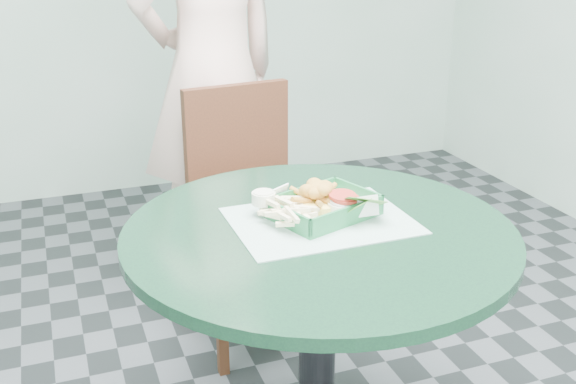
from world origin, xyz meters
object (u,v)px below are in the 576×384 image
object	(u,v)px
food_basket	(323,218)
crab_sandwich	(321,201)
sauce_ramekin	(268,198)
dining_chair	(246,199)
diner_person	(210,17)
cafe_table	(318,297)

from	to	relation	value
food_basket	crab_sandwich	xyz separation A→B (m)	(0.00, 0.03, 0.03)
sauce_ramekin	dining_chair	bearing A→B (deg)	78.39
food_basket	diner_person	bearing A→B (deg)	90.19
cafe_table	diner_person	distance (m)	1.27
dining_chair	diner_person	xyz separation A→B (m)	(-0.02, 0.33, 0.60)
dining_chair	crab_sandwich	bearing A→B (deg)	-98.55
cafe_table	sauce_ramekin	xyz separation A→B (m)	(-0.08, 0.15, 0.22)
diner_person	sauce_ramekin	size ratio (longest dim) A/B	38.44
diner_person	dining_chair	bearing A→B (deg)	72.49
dining_chair	sauce_ramekin	size ratio (longest dim) A/B	15.73
food_basket	cafe_table	bearing A→B (deg)	-120.97
crab_sandwich	dining_chair	bearing A→B (deg)	88.69
crab_sandwich	sauce_ramekin	size ratio (longest dim) A/B	2.25
diner_person	sauce_ramekin	xyz separation A→B (m)	(-0.11, -0.98, -0.34)
diner_person	crab_sandwich	distance (m)	1.10
diner_person	sauce_ramekin	bearing A→B (deg)	61.93
cafe_table	sauce_ramekin	world-z (taller)	sauce_ramekin
diner_person	crab_sandwich	xyz separation A→B (m)	(0.01, -1.05, -0.34)
cafe_table	diner_person	bearing A→B (deg)	88.40
food_basket	crab_sandwich	distance (m)	0.04
dining_chair	food_basket	distance (m)	0.79
cafe_table	diner_person	xyz separation A→B (m)	(0.03, 1.14, 0.56)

